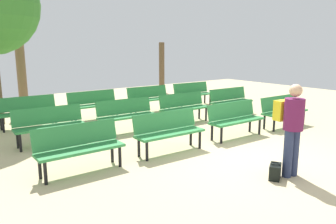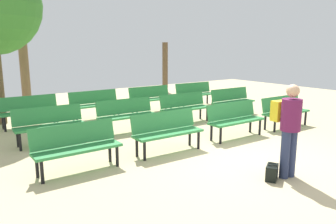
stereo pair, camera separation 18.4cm
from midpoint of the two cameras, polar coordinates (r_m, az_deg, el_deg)
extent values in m
plane|color=#CCB789|center=(6.88, 15.31, -8.45)|extent=(24.00, 24.00, 0.00)
cube|color=#2D8442|center=(6.25, -14.42, -6.27)|extent=(1.60, 0.44, 0.05)
cube|color=#2D8442|center=(6.37, -15.18, -3.70)|extent=(1.60, 0.13, 0.40)
cylinder|color=black|center=(5.98, -20.09, -9.74)|extent=(0.06, 0.06, 0.40)
cylinder|color=black|center=(6.45, -7.95, -7.58)|extent=(0.06, 0.06, 0.40)
cylinder|color=black|center=(6.28, -20.88, -8.80)|extent=(0.06, 0.06, 0.40)
cylinder|color=black|center=(6.72, -9.22, -6.83)|extent=(0.06, 0.06, 0.40)
cube|color=#2D8442|center=(7.13, 0.87, -3.71)|extent=(1.61, 0.48, 0.05)
cube|color=#2D8442|center=(7.23, -0.03, -1.50)|extent=(1.60, 0.16, 0.40)
cylinder|color=black|center=(6.70, -3.28, -6.76)|extent=(0.06, 0.06, 0.40)
cylinder|color=black|center=(7.49, 5.99, -4.85)|extent=(0.06, 0.06, 0.40)
cylinder|color=black|center=(6.97, -4.64, -6.07)|extent=(0.06, 0.06, 0.40)
cylinder|color=black|center=(7.72, 4.45, -4.31)|extent=(0.06, 0.06, 0.40)
cube|color=#2D8442|center=(8.47, 12.39, -1.54)|extent=(1.60, 0.46, 0.05)
cube|color=#2D8442|center=(8.56, 11.48, 0.30)|extent=(1.60, 0.14, 0.40)
cylinder|color=black|center=(7.93, 9.72, -4.03)|extent=(0.06, 0.06, 0.40)
cylinder|color=black|center=(8.94, 16.14, -2.55)|extent=(0.06, 0.06, 0.40)
cylinder|color=black|center=(8.15, 8.14, -3.55)|extent=(0.06, 0.06, 0.40)
cylinder|color=black|center=(9.14, 14.58, -2.17)|extent=(0.06, 0.06, 0.40)
cube|color=#2D8442|center=(9.95, 20.26, -0.08)|extent=(1.61, 0.46, 0.05)
cube|color=#2D8442|center=(10.02, 19.43, 1.48)|extent=(1.60, 0.14, 0.40)
cylinder|color=black|center=(9.35, 18.49, -2.10)|extent=(0.06, 0.06, 0.40)
cylinder|color=black|center=(10.48, 23.10, -1.01)|extent=(0.06, 0.06, 0.40)
cylinder|color=black|center=(9.54, 16.96, -1.75)|extent=(0.06, 0.06, 0.40)
cylinder|color=black|center=(10.65, 21.65, -0.71)|extent=(0.06, 0.06, 0.40)
cube|color=#2D8442|center=(8.18, -19.04, -2.38)|extent=(1.62, 0.52, 0.05)
cube|color=#2D8442|center=(8.32, -19.48, -0.45)|extent=(1.60, 0.20, 0.40)
cylinder|color=black|center=(7.96, -23.55, -4.79)|extent=(0.06, 0.06, 0.40)
cylinder|color=black|center=(8.27, -13.96, -3.56)|extent=(0.06, 0.06, 0.40)
cylinder|color=black|center=(8.26, -23.93, -4.24)|extent=(0.06, 0.06, 0.40)
cylinder|color=black|center=(8.57, -14.66, -3.08)|extent=(0.06, 0.06, 0.40)
cube|color=#2D8442|center=(8.88, -6.39, -0.75)|extent=(1.62, 0.51, 0.05)
cube|color=#2D8442|center=(9.01, -7.00, 0.99)|extent=(1.60, 0.19, 0.40)
cylinder|color=black|center=(8.51, -10.08, -2.98)|extent=(0.06, 0.06, 0.40)
cylinder|color=black|center=(9.13, -1.98, -1.82)|extent=(0.06, 0.06, 0.40)
cylinder|color=black|center=(8.80, -10.90, -2.53)|extent=(0.06, 0.06, 0.40)
cylinder|color=black|center=(9.40, -2.99, -1.45)|extent=(0.06, 0.06, 0.40)
cube|color=#2D8442|center=(9.92, 3.68, 0.57)|extent=(1.60, 0.46, 0.05)
cube|color=#2D8442|center=(10.03, 2.99, 2.12)|extent=(1.60, 0.14, 0.40)
cylinder|color=black|center=(9.43, 0.94, -1.39)|extent=(0.06, 0.06, 0.40)
cylinder|color=black|center=(10.29, 7.27, -0.39)|extent=(0.06, 0.06, 0.40)
cylinder|color=black|center=(9.68, -0.17, -1.05)|extent=(0.06, 0.06, 0.40)
cylinder|color=black|center=(10.52, 6.11, -0.10)|extent=(0.06, 0.06, 0.40)
cube|color=#2D8442|center=(11.29, 11.71, 1.68)|extent=(1.61, 0.47, 0.05)
cube|color=#2D8442|center=(11.39, 11.04, 3.04)|extent=(1.60, 0.15, 0.40)
cylinder|color=black|center=(10.73, 9.68, 0.02)|extent=(0.06, 0.06, 0.40)
cylinder|color=black|center=(11.73, 14.61, 0.78)|extent=(0.06, 0.06, 0.40)
cylinder|color=black|center=(10.95, 8.52, 0.29)|extent=(0.06, 0.06, 0.40)
cylinder|color=black|center=(11.94, 13.46, 1.02)|extent=(0.06, 0.06, 0.40)
cube|color=#2D8442|center=(10.12, -22.20, -0.04)|extent=(1.61, 0.46, 0.05)
cube|color=#2D8442|center=(10.27, -22.56, 1.48)|extent=(1.60, 0.14, 0.40)
cylinder|color=black|center=(9.89, -25.84, -1.94)|extent=(0.06, 0.06, 0.40)
cylinder|color=black|center=(10.18, -18.07, -1.00)|extent=(0.06, 0.06, 0.40)
cylinder|color=black|center=(10.20, -26.13, -1.59)|extent=(0.06, 0.06, 0.40)
cylinder|color=black|center=(10.48, -18.59, -0.69)|extent=(0.06, 0.06, 0.40)
cube|color=#2D8442|center=(10.70, -11.83, 1.15)|extent=(1.60, 0.44, 0.05)
cube|color=#2D8442|center=(10.84, -12.31, 2.57)|extent=(1.60, 0.12, 0.40)
cylinder|color=black|center=(10.34, -14.96, -0.63)|extent=(0.06, 0.06, 0.40)
cylinder|color=black|center=(10.89, -8.07, 0.24)|extent=(0.06, 0.06, 0.40)
cylinder|color=black|center=(10.64, -15.57, -0.34)|extent=(0.06, 0.06, 0.40)
cylinder|color=black|center=(11.17, -8.83, 0.50)|extent=(0.06, 0.06, 0.40)
cube|color=#2D8442|center=(11.61, -2.31, 2.18)|extent=(1.61, 0.46, 0.05)
cube|color=#2D8442|center=(11.74, -2.84, 3.48)|extent=(1.60, 0.14, 0.40)
cylinder|color=black|center=(11.16, -4.89, 0.58)|extent=(0.06, 0.06, 0.40)
cylinder|color=black|center=(11.91, 0.96, 1.30)|extent=(0.06, 0.06, 0.40)
cylinder|color=black|center=(11.43, -5.69, 0.83)|extent=(0.06, 0.06, 0.40)
cylinder|color=black|center=(12.16, 0.08, 1.52)|extent=(0.06, 0.06, 0.40)
cube|color=#2D8442|center=(12.78, 5.27, 2.99)|extent=(1.62, 0.51, 0.05)
cube|color=#2D8442|center=(12.90, 4.74, 4.17)|extent=(1.60, 0.19, 0.40)
cylinder|color=black|center=(12.27, 3.15, 1.59)|extent=(0.06, 0.06, 0.40)
cylinder|color=black|center=(13.13, 8.09, 2.15)|extent=(0.06, 0.06, 0.40)
cylinder|color=black|center=(12.52, 2.28, 1.80)|extent=(0.06, 0.06, 0.40)
cylinder|color=black|center=(13.37, 7.18, 2.33)|extent=(0.06, 0.06, 0.40)
cylinder|color=brown|center=(16.45, -0.18, 7.68)|extent=(0.27, 0.27, 2.44)
cylinder|color=brown|center=(13.21, -23.26, 8.19)|extent=(0.32, 0.32, 3.52)
cylinder|color=navy|center=(6.29, 21.32, -6.65)|extent=(0.16, 0.16, 0.85)
cylinder|color=navy|center=(6.17, 20.35, -6.92)|extent=(0.16, 0.16, 0.85)
cylinder|color=#601947|center=(6.06, 21.31, -0.47)|extent=(0.38, 0.38, 0.55)
sphere|color=tan|center=(5.99, 21.59, 3.41)|extent=(0.22, 0.22, 0.22)
cube|color=yellow|center=(6.22, 19.51, 0.20)|extent=(0.30, 0.21, 0.36)
cube|color=black|center=(6.12, 18.33, -9.87)|extent=(0.37, 0.32, 0.26)
torus|color=black|center=(6.07, 18.42, -8.55)|extent=(0.16, 0.16, 0.02)
camera|label=1|loc=(0.09, -89.40, 0.12)|focal=35.31mm
camera|label=2|loc=(0.09, 90.60, -0.12)|focal=35.31mm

